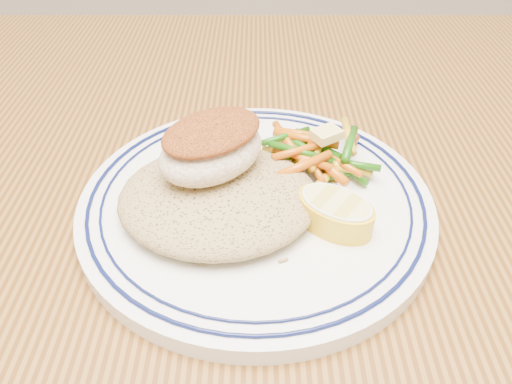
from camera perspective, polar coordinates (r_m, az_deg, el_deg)
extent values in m
cube|color=#523010|center=(0.43, -3.61, -3.95)|extent=(1.50, 0.90, 0.04)
cylinder|color=white|center=(0.41, 0.00, -1.36)|extent=(0.28, 0.28, 0.01)
torus|color=#0A113F|center=(0.40, 0.00, -0.44)|extent=(0.27, 0.27, 0.00)
torus|color=#0A113F|center=(0.40, 0.00, -0.44)|extent=(0.25, 0.25, 0.00)
ellipsoid|color=olive|center=(0.38, -4.34, -0.20)|extent=(0.15, 0.14, 0.03)
ellipsoid|color=beige|center=(0.38, -5.11, 4.60)|extent=(0.11, 0.11, 0.04)
ellipsoid|color=brown|center=(0.38, -5.09, 6.90)|extent=(0.10, 0.10, 0.02)
cylinder|color=#BC5509|center=(0.44, 7.15, 3.29)|extent=(0.03, 0.05, 0.01)
cylinder|color=#BC5509|center=(0.45, 10.67, 4.81)|extent=(0.02, 0.05, 0.01)
cylinder|color=gold|center=(0.42, 8.15, 1.90)|extent=(0.03, 0.06, 0.02)
cylinder|color=#19520A|center=(0.42, 10.40, 2.14)|extent=(0.05, 0.02, 0.01)
cylinder|color=gold|center=(0.45, 5.23, 5.11)|extent=(0.05, 0.03, 0.01)
cylinder|color=#19520A|center=(0.43, 9.87, 3.07)|extent=(0.04, 0.05, 0.01)
cylinder|color=gold|center=(0.43, 4.34, 4.19)|extent=(0.06, 0.01, 0.02)
cylinder|color=gold|center=(0.45, 4.56, 5.04)|extent=(0.02, 0.05, 0.01)
cylinder|color=#BC5509|center=(0.43, 3.81, 4.10)|extent=(0.03, 0.06, 0.01)
cylinder|color=gold|center=(0.43, 7.53, 2.95)|extent=(0.05, 0.03, 0.01)
cylinder|color=#19520A|center=(0.45, 6.92, 5.30)|extent=(0.04, 0.04, 0.01)
cylinder|color=gold|center=(0.44, 4.29, 5.05)|extent=(0.03, 0.04, 0.01)
cylinder|color=gold|center=(0.42, 9.89, 2.86)|extent=(0.05, 0.02, 0.01)
cylinder|color=#BC5509|center=(0.42, 8.23, 2.81)|extent=(0.03, 0.05, 0.01)
cylinder|color=#19520A|center=(0.43, 4.22, 4.69)|extent=(0.04, 0.06, 0.01)
cylinder|color=#BC5509|center=(0.42, 6.33, 3.34)|extent=(0.02, 0.05, 0.01)
cylinder|color=#19520A|center=(0.44, 6.94, 5.37)|extent=(0.04, 0.04, 0.01)
cylinder|color=#BC5509|center=(0.42, 9.28, 3.51)|extent=(0.04, 0.05, 0.01)
cylinder|color=#19520A|center=(0.42, 11.01, 3.13)|extent=(0.05, 0.02, 0.01)
cylinder|color=#BC5509|center=(0.42, 5.59, 3.86)|extent=(0.02, 0.05, 0.01)
cylinder|color=gold|center=(0.43, 7.14, 4.94)|extent=(0.02, 0.06, 0.01)
cylinder|color=#19520A|center=(0.44, 4.71, 5.56)|extent=(0.04, 0.04, 0.01)
cylinder|color=#BC5509|center=(0.44, 3.36, 6.18)|extent=(0.02, 0.05, 0.01)
cylinder|color=#BC5509|center=(0.42, 5.30, 3.88)|extent=(0.05, 0.03, 0.01)
cylinder|color=#BC5509|center=(0.44, 5.71, 6.09)|extent=(0.06, 0.03, 0.01)
cylinder|color=gold|center=(0.45, 10.52, 6.31)|extent=(0.01, 0.05, 0.01)
cylinder|color=#BC5509|center=(0.45, 5.39, 6.59)|extent=(0.05, 0.01, 0.01)
cylinder|color=#BC5509|center=(0.40, 5.54, 3.09)|extent=(0.05, 0.03, 0.01)
cylinder|color=#19520A|center=(0.44, 10.66, 5.41)|extent=(0.02, 0.05, 0.01)
cylinder|color=#19520A|center=(0.44, 3.48, 6.41)|extent=(0.05, 0.04, 0.01)
cylinder|color=#BC5509|center=(0.42, 4.78, 4.71)|extent=(0.04, 0.02, 0.01)
cylinder|color=#19520A|center=(0.42, 5.15, 4.56)|extent=(0.06, 0.02, 0.01)
cube|color=#EFD674|center=(0.42, 8.06, 6.54)|extent=(0.03, 0.03, 0.01)
torus|color=white|center=(0.37, 9.19, -1.14)|extent=(0.08, 0.08, 0.00)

